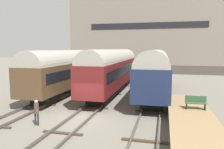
# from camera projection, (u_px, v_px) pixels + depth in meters

# --- Properties ---
(ground_plane) EXTENTS (200.00, 200.00, 0.00)m
(ground_plane) POSITION_uv_depth(u_px,v_px,m) (81.00, 119.00, 16.27)
(ground_plane) COLOR #6B665B
(track_left) EXTENTS (2.60, 60.00, 0.26)m
(track_left) POSITION_uv_depth(u_px,v_px,m) (22.00, 112.00, 17.42)
(track_left) COLOR #4C4742
(track_left) RESTS_ON ground
(track_middle) EXTENTS (2.60, 60.00, 0.26)m
(track_middle) POSITION_uv_depth(u_px,v_px,m) (81.00, 117.00, 16.25)
(track_middle) COLOR #4C4742
(track_middle) RESTS_ON ground
(track_right) EXTENTS (2.60, 60.00, 0.26)m
(track_right) POSITION_uv_depth(u_px,v_px,m) (148.00, 122.00, 15.09)
(track_right) COLOR #4C4742
(track_right) RESTS_ON ground
(train_car_maroon) EXTENTS (2.85, 18.20, 5.14)m
(train_car_maroon) POSITION_uv_depth(u_px,v_px,m) (113.00, 68.00, 26.10)
(train_car_maroon) COLOR black
(train_car_maroon) RESTS_ON ground
(train_car_brown) EXTENTS (3.00, 17.01, 5.05)m
(train_car_brown) POSITION_uv_depth(u_px,v_px,m) (69.00, 69.00, 25.84)
(train_car_brown) COLOR black
(train_car_brown) RESTS_ON ground
(train_car_navy) EXTENTS (3.08, 17.64, 5.11)m
(train_car_navy) POSITION_uv_depth(u_px,v_px,m) (156.00, 69.00, 24.47)
(train_car_navy) COLOR black
(train_car_navy) RESTS_ON ground
(station_platform) EXTENTS (2.81, 12.21, 1.06)m
(station_platform) POSITION_uv_depth(u_px,v_px,m) (191.00, 115.00, 13.90)
(station_platform) COLOR #8C704C
(station_platform) RESTS_ON ground
(bench) EXTENTS (1.40, 0.40, 0.91)m
(bench) POSITION_uv_depth(u_px,v_px,m) (196.00, 102.00, 14.99)
(bench) COLOR #2D4C33
(bench) RESTS_ON station_platform
(person_worker) EXTENTS (0.32, 0.32, 1.77)m
(person_worker) POSITION_uv_depth(u_px,v_px,m) (36.00, 110.00, 14.75)
(person_worker) COLOR #282833
(person_worker) RESTS_ON ground
(warehouse_building) EXTENTS (34.26, 10.15, 18.15)m
(warehouse_building) POSITION_uv_depth(u_px,v_px,m) (148.00, 32.00, 49.99)
(warehouse_building) COLOR #46403A
(warehouse_building) RESTS_ON ground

